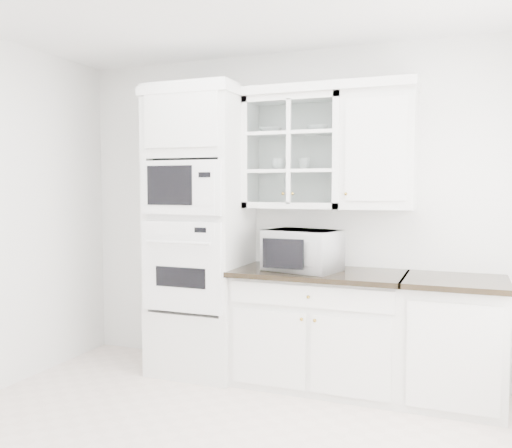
% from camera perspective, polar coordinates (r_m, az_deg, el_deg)
% --- Properties ---
extents(room_shell, '(4.00, 3.50, 2.70)m').
position_cam_1_polar(room_shell, '(3.36, -2.28, 7.44)').
color(room_shell, white).
rests_on(room_shell, ground).
extents(oven_column, '(0.76, 0.68, 2.40)m').
position_cam_1_polar(oven_column, '(4.59, -5.90, -0.75)').
color(oven_column, white).
rests_on(oven_column, ground).
extents(base_cabinet_run, '(1.32, 0.67, 0.92)m').
position_cam_1_polar(base_cabinet_run, '(4.38, 6.67, -10.79)').
color(base_cabinet_run, white).
rests_on(base_cabinet_run, ground).
extents(extra_base_cabinet, '(0.72, 0.67, 0.92)m').
position_cam_1_polar(extra_base_cabinet, '(4.24, 20.11, -11.47)').
color(extra_base_cabinet, white).
rests_on(extra_base_cabinet, ground).
extents(upper_cabinet_glass, '(0.80, 0.33, 0.90)m').
position_cam_1_polar(upper_cabinet_glass, '(4.44, 4.11, 7.50)').
color(upper_cabinet_glass, white).
rests_on(upper_cabinet_glass, room_shell).
extents(upper_cabinet_solid, '(0.55, 0.33, 0.90)m').
position_cam_1_polar(upper_cabinet_solid, '(4.29, 12.83, 7.54)').
color(upper_cabinet_solid, white).
rests_on(upper_cabinet_solid, room_shell).
extents(crown_molding, '(2.14, 0.38, 0.07)m').
position_cam_1_polar(crown_molding, '(4.51, 2.73, 13.67)').
color(crown_molding, white).
rests_on(crown_molding, room_shell).
extents(countertop_microwave, '(0.64, 0.57, 0.32)m').
position_cam_1_polar(countertop_microwave, '(4.25, 5.02, -2.75)').
color(countertop_microwave, white).
rests_on(countertop_microwave, base_cabinet_run).
extents(bowl_a, '(0.24, 0.24, 0.05)m').
position_cam_1_polar(bowl_a, '(4.51, 1.54, 9.79)').
color(bowl_a, white).
rests_on(bowl_a, upper_cabinet_glass).
extents(bowl_b, '(0.21, 0.21, 0.05)m').
position_cam_1_polar(bowl_b, '(4.40, 6.48, 9.95)').
color(bowl_b, white).
rests_on(bowl_b, upper_cabinet_glass).
extents(cup_a, '(0.12, 0.12, 0.09)m').
position_cam_1_polar(cup_a, '(4.48, 2.42, 6.29)').
color(cup_a, white).
rests_on(cup_a, upper_cabinet_glass).
extents(cup_b, '(0.11, 0.11, 0.10)m').
position_cam_1_polar(cup_b, '(4.40, 5.13, 6.33)').
color(cup_b, white).
rests_on(cup_b, upper_cabinet_glass).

